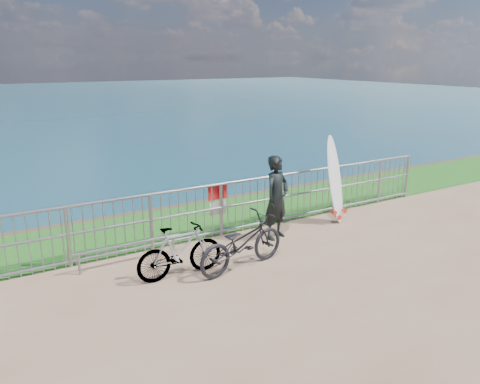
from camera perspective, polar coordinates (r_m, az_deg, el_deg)
grass_strip at (r=10.85m, az=-2.68°, el=-2.93°), size 120.00×120.00×0.00m
railing at (r=9.76m, az=0.35°, el=-1.56°), size 10.06×0.10×1.13m
surfer at (r=9.35m, az=4.49°, el=-0.68°), size 0.72×0.59×1.70m
surfboard at (r=10.47m, az=11.53°, el=1.13°), size 0.63×0.60×1.95m
bicycle_near at (r=8.08m, az=0.23°, el=-6.22°), size 1.87×0.93×0.94m
bicycle_far at (r=7.86m, az=-7.33°, el=-7.17°), size 1.51×0.43×0.90m
bike_rack at (r=8.53m, az=-13.49°, el=-6.49°), size 1.90×0.05×0.40m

